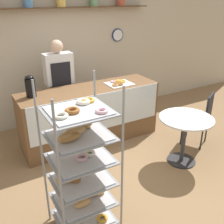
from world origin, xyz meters
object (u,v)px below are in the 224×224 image
Objects in this scene: cafe_table at (185,129)px; donut_tray_counter at (119,83)px; pastry_rack at (82,167)px; person_worker at (60,85)px; cafe_chair at (202,114)px; coffee_carafe at (30,86)px.

donut_tray_counter is (-0.38, 1.21, 0.41)m from cafe_table.
pastry_rack is 2.24m from person_worker.
cafe_table is at bearing -56.04° from person_worker.
cafe_chair is 2.67m from coffee_carafe.
donut_tray_counter is (1.38, 1.59, 0.20)m from pastry_rack.
pastry_rack is 1.81m from cafe_table.
pastry_rack reaches higher than coffee_carafe.
cafe_chair is at bearing -40.90° from person_worker.
pastry_rack is 1.75m from coffee_carafe.
cafe_chair is 2.14× the size of donut_tray_counter.
coffee_carafe is 1.41m from donut_tray_counter.
coffee_carafe is (-1.79, 1.33, 0.54)m from cafe_table.
cafe_chair is at bearing -24.90° from coffee_carafe.
donut_tray_counter is at bearing 49.08° from pastry_rack.
donut_tray_counter is at bearing -73.94° from cafe_chair.
cafe_chair is at bearing -45.07° from donut_tray_counter.
donut_tray_counter reaches higher than cafe_table.
pastry_rack is 2.11m from donut_tray_counter.
person_worker is at bearing 75.57° from pastry_rack.
pastry_rack reaches higher than cafe_chair.
donut_tray_counter is at bearing -5.15° from coffee_carafe.
cafe_table is 0.84× the size of cafe_chair.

